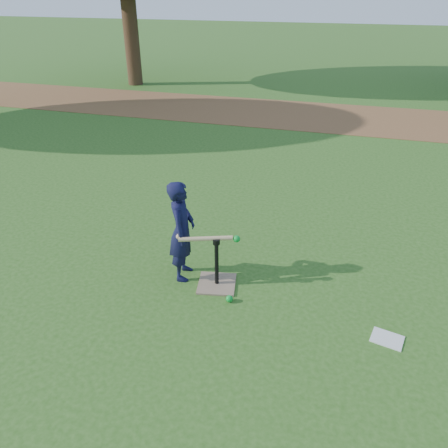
# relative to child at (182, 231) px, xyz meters

# --- Properties ---
(ground) EXTENTS (80.00, 80.00, 0.00)m
(ground) POSITION_rel_child_xyz_m (0.27, 0.27, -0.61)
(ground) COLOR #285116
(ground) RESTS_ON ground
(dirt_strip) EXTENTS (24.00, 3.00, 0.01)m
(dirt_strip) POSITION_rel_child_xyz_m (0.27, 7.77, -0.60)
(dirt_strip) COLOR brown
(dirt_strip) RESTS_ON ground
(child) EXTENTS (0.36, 0.49, 1.22)m
(child) POSITION_rel_child_xyz_m (0.00, 0.00, 0.00)
(child) COLOR black
(child) RESTS_ON ground
(wiffle_ball_ground) EXTENTS (0.08, 0.08, 0.08)m
(wiffle_ball_ground) POSITION_rel_child_xyz_m (0.66, -0.34, -0.57)
(wiffle_ball_ground) COLOR #0D972C
(wiffle_ball_ground) RESTS_ON ground
(clipboard) EXTENTS (0.34, 0.29, 0.01)m
(clipboard) POSITION_rel_child_xyz_m (2.32, -0.46, -0.60)
(clipboard) COLOR silver
(clipboard) RESTS_ON ground
(batting_tee) EXTENTS (0.50, 0.50, 0.61)m
(batting_tee) POSITION_rel_child_xyz_m (0.44, -0.08, -0.50)
(batting_tee) COLOR #866D55
(batting_tee) RESTS_ON ground
(swing_action) EXTENTS (0.70, 0.28, 0.09)m
(swing_action) POSITION_rel_child_xyz_m (0.35, -0.08, 0.00)
(swing_action) COLOR tan
(swing_action) RESTS_ON ground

